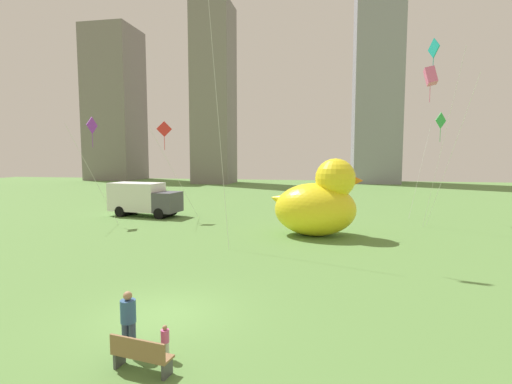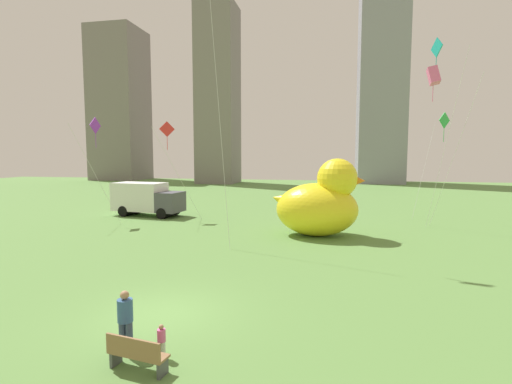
% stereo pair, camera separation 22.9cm
% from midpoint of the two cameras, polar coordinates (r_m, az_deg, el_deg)
% --- Properties ---
extents(ground_plane, '(140.00, 140.00, 0.00)m').
position_cam_midpoint_polar(ground_plane, '(13.51, -13.24, -17.28)').
color(ground_plane, '#5B8842').
extents(park_bench, '(1.58, 0.70, 0.90)m').
position_cam_midpoint_polar(park_bench, '(10.31, -16.75, -22.01)').
color(park_bench, olive).
rests_on(park_bench, ground).
extents(person_adult, '(0.40, 0.40, 1.64)m').
position_cam_midpoint_polar(person_adult, '(11.17, -18.31, -17.36)').
color(person_adult, '#38476B').
rests_on(person_adult, ground).
extents(person_child, '(0.22, 0.22, 0.88)m').
position_cam_midpoint_polar(person_child, '(10.76, -13.27, -20.59)').
color(person_child, silver).
rests_on(person_child, ground).
extents(giant_inflatable_duck, '(6.05, 3.88, 5.01)m').
position_cam_midpoint_polar(giant_inflatable_duck, '(25.04, 9.80, -1.63)').
color(giant_inflatable_duck, yellow).
rests_on(giant_inflatable_duck, ground).
extents(box_truck, '(6.37, 3.09, 2.85)m').
position_cam_midpoint_polar(box_truck, '(34.28, -15.81, -1.02)').
color(box_truck, white).
rests_on(box_truck, ground).
extents(city_skyline, '(63.20, 16.57, 37.85)m').
position_cam_midpoint_polar(city_skyline, '(78.45, -2.00, 14.31)').
color(city_skyline, gray).
rests_on(city_skyline, ground).
extents(kite_pink, '(3.17, 3.55, 11.05)m').
position_cam_midpoint_polar(kite_pink, '(28.61, 25.18, 15.30)').
color(kite_pink, silver).
rests_on(kite_pink, ground).
extents(kite_teal, '(2.14, 2.52, 12.85)m').
position_cam_midpoint_polar(kite_teal, '(29.16, 25.65, 17.69)').
color(kite_teal, silver).
rests_on(kite_teal, ground).
extents(kite_red, '(3.42, 3.26, 7.99)m').
position_cam_midpoint_polar(kite_red, '(32.49, -12.83, 8.66)').
color(kite_red, silver).
rests_on(kite_red, ground).
extents(kite_green, '(2.69, 2.61, 8.61)m').
position_cam_midpoint_polar(kite_green, '(34.24, 26.27, 9.07)').
color(kite_green, silver).
rests_on(kite_green, ground).
extents(kite_purple, '(2.96, 2.96, 8.14)m').
position_cam_midpoint_polar(kite_purple, '(32.20, -22.64, 8.67)').
color(kite_purple, silver).
rests_on(kite_purple, ground).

